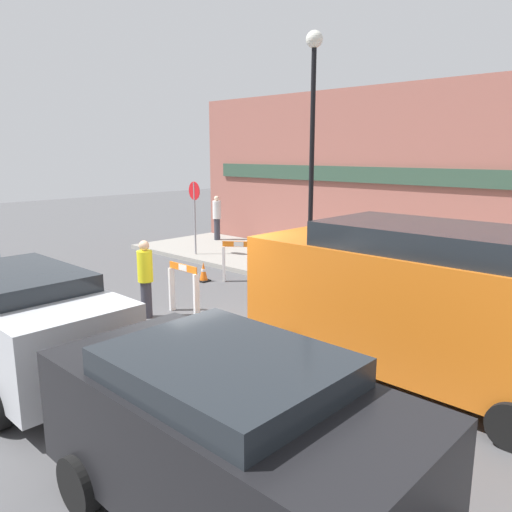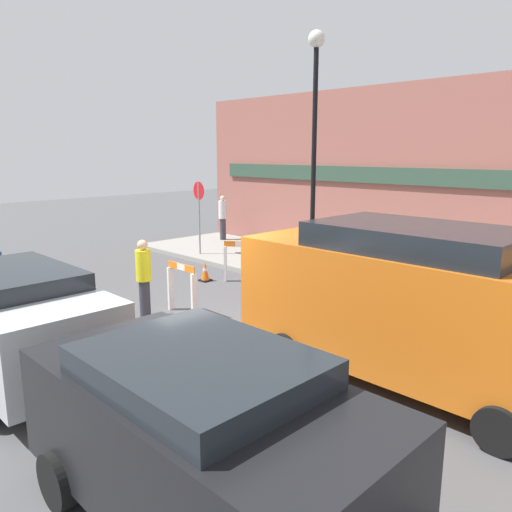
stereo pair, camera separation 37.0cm
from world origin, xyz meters
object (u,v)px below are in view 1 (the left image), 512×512
Objects in this scene: stop_sign at (195,206)px; person_worker at (145,276)px; parked_car_2 at (226,430)px; work_van at (421,298)px; streetlamp_post at (312,126)px; person_pedestrian at (217,216)px; parked_car_1 at (19,317)px.

stop_sign is 1.43× the size of person_worker.
parked_car_2 is (5.71, -3.01, 0.07)m from person_worker.
stop_sign is at bearing 53.47° from person_worker.
stop_sign is 0.44× the size of work_van.
parked_car_2 is (9.67, -7.69, -0.77)m from stop_sign.
streetlamp_post is 3.75× the size of person_pedestrian.
streetlamp_post reaches higher than work_van.
person_pedestrian reaches higher than parked_car_1.
person_pedestrian is at bearing 138.10° from parked_car_2.
work_van is at bearing -65.11° from person_worker.
parked_car_2 is at bearing -104.61° from person_worker.
person_worker is at bearing 152.19° from parked_car_2.
parked_car_2 is (11.22, -10.07, -0.08)m from person_pedestrian.
work_van is (11.12, -5.90, 0.27)m from person_pedestrian.
parked_car_2 is at bearing 146.58° from stop_sign.
parked_car_1 is at bearing 180.00° from parked_car_2.
person_pedestrian is at bearing 122.85° from parked_car_1.
streetlamp_post is at bearing 122.75° from parked_car_2.
person_worker is at bearing 138.45° from person_pedestrian.
stop_sign reaches higher than parked_car_1.
parked_car_1 is at bearing -137.88° from work_van.
stop_sign is at bearing 122.79° from parked_car_1.
person_pedestrian reaches higher than parked_car_2.
parked_car_1 is (6.50, -10.07, -0.09)m from person_pedestrian.
person_pedestrian is at bearing 51.18° from person_worker.
person_pedestrian is 11.99m from parked_car_1.
streetlamp_post is 5.10m from stop_sign.
person_pedestrian is (-1.55, 2.38, -0.69)m from stop_sign.
person_worker is 0.31× the size of work_van.
person_pedestrian is at bearing 161.82° from streetlamp_post.
parked_car_1 is at bearing 127.85° from stop_sign.
person_pedestrian is at bearing 152.04° from work_van.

